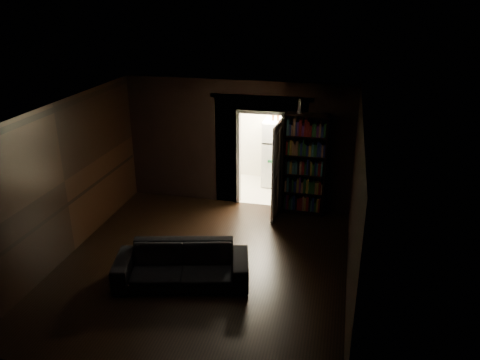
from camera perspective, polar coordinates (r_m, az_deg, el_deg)
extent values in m
plane|color=black|center=(8.44, -4.62, -10.41)|extent=(5.50, 5.50, 0.00)
cube|color=black|center=(10.63, -6.70, 4.91)|extent=(2.55, 0.10, 2.80)
cube|color=black|center=(10.07, 9.39, 3.76)|extent=(1.55, 0.10, 2.80)
cube|color=black|center=(9.93, 2.61, 10.06)|extent=(0.90, 0.10, 0.70)
cube|color=black|center=(8.83, -20.60, -0.11)|extent=(0.02, 5.50, 2.80)
cube|color=black|center=(7.45, 13.74, -3.40)|extent=(0.02, 5.50, 2.80)
cube|color=black|center=(5.56, -13.70, -12.96)|extent=(5.00, 0.02, 2.80)
cube|color=beige|center=(7.32, -5.30, 8.37)|extent=(5.00, 5.50, 0.02)
cube|color=white|center=(10.26, 2.41, 2.33)|extent=(1.04, 0.06, 2.17)
cube|color=beige|center=(11.50, 3.16, -1.31)|extent=(2.20, 1.80, 0.10)
cube|color=#EEEACE|center=(11.87, 4.01, 5.84)|extent=(2.20, 0.10, 2.40)
cube|color=#EEEACE|center=(11.28, -1.98, 5.00)|extent=(0.10, 1.60, 2.40)
cube|color=#EEEACE|center=(10.95, 8.73, 4.21)|extent=(0.10, 1.60, 2.40)
cube|color=#EEEACE|center=(10.75, 3.45, 10.99)|extent=(2.20, 1.80, 0.10)
cube|color=#C66B6B|center=(11.56, 4.09, 10.61)|extent=(2.00, 0.04, 0.26)
imported|color=black|center=(7.86, -7.11, -9.59)|extent=(2.35, 1.43, 0.84)
cube|color=black|center=(9.99, 7.84, 1.86)|extent=(0.95, 0.66, 2.20)
cube|color=white|center=(11.50, 4.75, 3.32)|extent=(0.84, 0.79, 1.65)
cube|color=white|center=(9.80, 4.51, 1.14)|extent=(0.09, 0.85, 2.05)
cube|color=silver|center=(9.67, 7.27, 8.97)|extent=(0.10, 0.10, 0.30)
cube|color=black|center=(11.15, 5.29, 7.82)|extent=(0.65, 0.15, 0.26)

